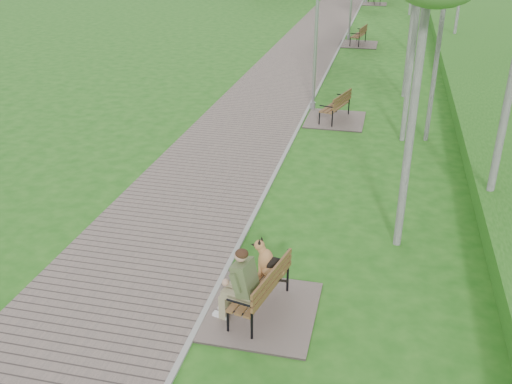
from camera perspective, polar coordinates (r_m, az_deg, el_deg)
ground at (r=15.24m, az=1.71°, el=1.35°), size 120.00×120.00×0.00m
walkway at (r=35.95m, az=6.12°, el=15.53°), size 3.50×67.00×0.04m
kerb at (r=35.77m, az=9.00°, el=15.33°), size 0.10×67.00×0.05m
bench_main at (r=10.00m, az=-0.06°, el=-9.85°), size 1.91×2.12×1.67m
bench_second at (r=19.90m, az=7.85°, el=7.74°), size 1.96×2.18×1.21m
bench_third at (r=32.82m, az=10.16°, el=14.70°), size 2.03×2.26×1.25m
bench_far at (r=49.42m, az=11.74°, el=18.16°), size 1.92×2.13×1.18m
lamp_post_near at (r=20.47m, az=5.97°, el=14.19°), size 0.19×0.19×4.80m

